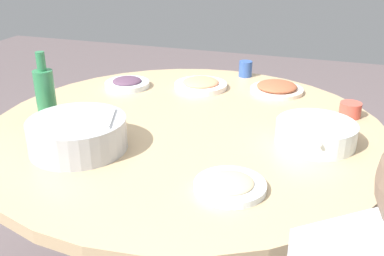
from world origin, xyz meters
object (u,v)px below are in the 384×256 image
at_px(round_dining_table, 186,146).
at_px(tea_cup_near, 245,69).
at_px(soup_bowl, 316,134).
at_px(dish_eggplant, 127,83).
at_px(dish_stirfry, 277,88).
at_px(rice_bowl, 78,134).
at_px(green_bottle, 45,94).
at_px(dish_noodles, 230,185).
at_px(dish_shrimp, 201,84).
at_px(tea_cup_far, 350,110).

bearing_deg(round_dining_table, tea_cup_near, 172.92).
bearing_deg(soup_bowl, round_dining_table, -91.58).
relative_size(dish_eggplant, dish_stirfry, 0.87).
xyz_separation_m(rice_bowl, green_bottle, (-0.16, -0.22, 0.05)).
relative_size(rice_bowl, dish_noodles, 1.58).
relative_size(rice_bowl, dish_eggplant, 1.57).
bearing_deg(green_bottle, round_dining_table, 104.35).
distance_m(soup_bowl, dish_shrimp, 0.65).
height_order(soup_bowl, tea_cup_far, soup_bowl).
bearing_deg(dish_noodles, dish_eggplant, -137.27).
height_order(round_dining_table, dish_noodles, dish_noodles).
height_order(rice_bowl, dish_eggplant, rice_bowl).
height_order(round_dining_table, dish_stirfry, dish_stirfry).
distance_m(soup_bowl, dish_stirfry, 0.50).
bearing_deg(tea_cup_near, dish_eggplant, -55.37).
bearing_deg(dish_eggplant, soup_bowl, 68.49).
bearing_deg(soup_bowl, dish_shrimp, -128.74).
bearing_deg(green_bottle, tea_cup_near, 143.39).
relative_size(dish_stirfry, dish_noodles, 1.16).
xyz_separation_m(rice_bowl, dish_eggplant, (-0.59, -0.12, -0.03)).
bearing_deg(round_dining_table, dish_stirfry, 150.79).
xyz_separation_m(soup_bowl, tea_cup_far, (-0.27, 0.10, -0.01)).
height_order(dish_eggplant, green_bottle, green_bottle).
height_order(round_dining_table, rice_bowl, rice_bowl).
xyz_separation_m(soup_bowl, tea_cup_near, (-0.64, -0.36, 0.00)).
xyz_separation_m(soup_bowl, dish_noodles, (0.36, -0.19, -0.02)).
distance_m(rice_bowl, tea_cup_near, 0.97).
bearing_deg(dish_noodles, dish_shrimp, -157.42).
relative_size(rice_bowl, dish_stirfry, 1.36).
relative_size(rice_bowl, tea_cup_near, 4.18).
xyz_separation_m(soup_bowl, dish_eggplant, (-0.32, -0.82, -0.02)).
bearing_deg(green_bottle, tea_cup_far, 110.38).
bearing_deg(tea_cup_near, dish_noodles, 9.75).
height_order(dish_eggplant, tea_cup_near, tea_cup_near).
distance_m(dish_eggplant, tea_cup_far, 0.92).
xyz_separation_m(green_bottle, tea_cup_far, (-0.38, 1.02, -0.07)).
bearing_deg(soup_bowl, green_bottle, -83.16).
height_order(soup_bowl, dish_stirfry, soup_bowl).
bearing_deg(dish_noodles, soup_bowl, 151.79).
bearing_deg(tea_cup_far, dish_stirfry, -122.88).
bearing_deg(tea_cup_far, dish_shrimp, -102.74).
distance_m(tea_cup_near, tea_cup_far, 0.59).
distance_m(dish_eggplant, dish_noodles, 0.92).
height_order(round_dining_table, tea_cup_far, tea_cup_far).
bearing_deg(tea_cup_far, soup_bowl, -21.22).
distance_m(round_dining_table, green_bottle, 0.53).
bearing_deg(green_bottle, dish_shrimp, 141.81).
xyz_separation_m(round_dining_table, tea_cup_far, (-0.26, 0.54, 0.11)).
relative_size(dish_stirfry, dish_shrimp, 0.98).
relative_size(soup_bowl, green_bottle, 1.10).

